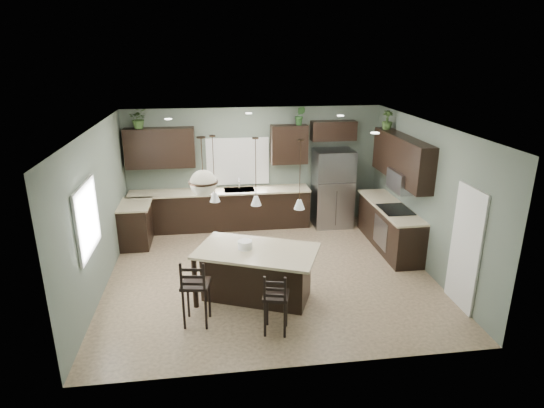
{
  "coord_description": "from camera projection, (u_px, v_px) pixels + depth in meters",
  "views": [
    {
      "loc": [
        -1.0,
        -7.74,
        4.06
      ],
      "look_at": [
        0.1,
        0.4,
        1.25
      ],
      "focal_mm": 30.0,
      "sensor_mm": 36.0,
      "label": 1
    }
  ],
  "objects": [
    {
      "name": "fridge_header",
      "position": [
        333.0,
        131.0,
        10.63
      ],
      "size": [
        1.05,
        0.34,
        0.45
      ],
      "primitive_type": "cube",
      "color": "black",
      "rests_on": "room_shell"
    },
    {
      "name": "refrigerator",
      "position": [
        333.0,
        188.0,
        10.79
      ],
      "size": [
        0.9,
        0.74,
        1.85
      ],
      "primitive_type": "cube",
      "color": "gray",
      "rests_on": "ground"
    },
    {
      "name": "plant_right_wall",
      "position": [
        387.0,
        120.0,
        9.82
      ],
      "size": [
        0.29,
        0.29,
        0.41
      ],
      "primitive_type": "imported",
      "rotation": [
        0.0,
        0.0,
        -0.31
      ],
      "color": "#375424",
      "rests_on": "right_upper_cabs"
    },
    {
      "name": "sink_inset",
      "position": [
        239.0,
        190.0,
        10.62
      ],
      "size": [
        0.7,
        0.45,
        0.01
      ],
      "primitive_type": "cube",
      "color": "gray",
      "rests_on": "back_countertop"
    },
    {
      "name": "back_countertop",
      "position": [
        220.0,
        191.0,
        10.57
      ],
      "size": [
        4.2,
        0.66,
        0.04
      ],
      "primitive_type": "cube",
      "color": "beige",
      "rests_on": "back_lower_cabs"
    },
    {
      "name": "plant_back_left",
      "position": [
        139.0,
        118.0,
        9.92
      ],
      "size": [
        0.44,
        0.39,
        0.45
      ],
      "primitive_type": "imported",
      "rotation": [
        0.0,
        0.0,
        0.12
      ],
      "color": "#325023",
      "rests_on": "back_upper_left"
    },
    {
      "name": "ground",
      "position": [
        270.0,
        273.0,
        8.7
      ],
      "size": [
        6.0,
        6.0,
        0.0
      ],
      "primitive_type": "plane",
      "color": "#9E8466",
      "rests_on": "ground"
    },
    {
      "name": "chandelier",
      "position": [
        202.0,
        167.0,
        7.08
      ],
      "size": [
        0.47,
        0.47,
        0.96
      ],
      "primitive_type": null,
      "color": "beige",
      "rests_on": "room_shell"
    },
    {
      "name": "pendant_center",
      "position": [
        256.0,
        172.0,
        7.05
      ],
      "size": [
        0.17,
        0.17,
        1.1
      ],
      "primitive_type": null,
      "color": "silver",
      "rests_on": "room_shell"
    },
    {
      "name": "window_back",
      "position": [
        238.0,
        161.0,
        10.71
      ],
      "size": [
        1.35,
        0.02,
        1.0
      ],
      "primitive_type": "cube",
      "color": "white",
      "rests_on": "room_shell"
    },
    {
      "name": "right_lower_cabs",
      "position": [
        389.0,
        227.0,
        9.72
      ],
      "size": [
        0.6,
        2.35,
        0.9
      ],
      "primitive_type": "cube",
      "color": "black",
      "rests_on": "ground"
    },
    {
      "name": "cooktop",
      "position": [
        395.0,
        209.0,
        9.3
      ],
      "size": [
        0.58,
        0.75,
        0.02
      ],
      "primitive_type": "cube",
      "color": "black",
      "rests_on": "right_countertop"
    },
    {
      "name": "wall_oven_front",
      "position": [
        380.0,
        233.0,
        9.42
      ],
      "size": [
        0.01,
        0.72,
        0.6
      ],
      "primitive_type": "cube",
      "color": "gray",
      "rests_on": "right_lower_cabs"
    },
    {
      "name": "serving_dish",
      "position": [
        245.0,
        245.0,
        7.5
      ],
      "size": [
        0.24,
        0.24,
        0.14
      ],
      "primitive_type": "cylinder",
      "color": "white",
      "rests_on": "kitchen_island"
    },
    {
      "name": "window_left",
      "position": [
        86.0,
        219.0,
        7.07
      ],
      "size": [
        0.02,
        1.1,
        1.0
      ],
      "primitive_type": "cube",
      "color": "white",
      "rests_on": "room_shell"
    },
    {
      "name": "plant_back_right",
      "position": [
        300.0,
        116.0,
        10.38
      ],
      "size": [
        0.29,
        0.26,
        0.43
      ],
      "primitive_type": "imported",
      "rotation": [
        0.0,
        0.0,
        -0.36
      ],
      "color": "#275123",
      "rests_on": "back_upper_right"
    },
    {
      "name": "back_upper_right",
      "position": [
        289.0,
        144.0,
        10.59
      ],
      "size": [
        0.85,
        0.34,
        0.9
      ],
      "primitive_type": "cube",
      "color": "black",
      "rests_on": "room_shell"
    },
    {
      "name": "microwave",
      "position": [
        403.0,
        181.0,
        9.11
      ],
      "size": [
        0.4,
        0.75,
        0.4
      ],
      "primitive_type": "cube",
      "color": "gray",
      "rests_on": "right_upper_cabs"
    },
    {
      "name": "faucet",
      "position": [
        239.0,
        184.0,
        10.55
      ],
      "size": [
        0.02,
        0.02,
        0.28
      ],
      "primitive_type": "cylinder",
      "color": "silver",
      "rests_on": "back_countertop"
    },
    {
      "name": "back_upper_left",
      "position": [
        160.0,
        148.0,
        10.21
      ],
      "size": [
        1.55,
        0.34,
        0.9
      ],
      "primitive_type": "cube",
      "color": "black",
      "rests_on": "room_shell"
    },
    {
      "name": "left_return_countertop",
      "position": [
        134.0,
        205.0,
        9.65
      ],
      "size": [
        0.66,
        0.96,
        0.04
      ],
      "primitive_type": "cube",
      "color": "beige",
      "rests_on": "left_return_cabs"
    },
    {
      "name": "pantry_door",
      "position": [
        465.0,
        249.0,
        7.29
      ],
      "size": [
        0.04,
        0.82,
        2.04
      ],
      "primitive_type": "cube",
      "color": "white",
      "rests_on": "ground"
    },
    {
      "name": "left_return_cabs",
      "position": [
        136.0,
        225.0,
        9.8
      ],
      "size": [
        0.6,
        0.9,
        0.9
      ],
      "primitive_type": "cube",
      "color": "black",
      "rests_on": "ground"
    },
    {
      "name": "back_lower_cabs",
      "position": [
        221.0,
        210.0,
        10.74
      ],
      "size": [
        4.2,
        0.6,
        0.9
      ],
      "primitive_type": "cube",
      "color": "black",
      "rests_on": "ground"
    },
    {
      "name": "pendant_right",
      "position": [
        300.0,
        175.0,
        6.87
      ],
      "size": [
        0.17,
        0.17,
        1.1
      ],
      "primitive_type": null,
      "color": "white",
      "rests_on": "room_shell"
    },
    {
      "name": "kitchen_island",
      "position": [
        257.0,
        275.0,
        7.62
      ],
      "size": [
        2.24,
        1.78,
        0.92
      ],
      "primitive_type": "cube",
      "rotation": [
        0.0,
        0.0,
        -0.4
      ],
      "color": "black",
      "rests_on": "ground"
    },
    {
      "name": "bar_stool_left",
      "position": [
        196.0,
        291.0,
        6.92
      ],
      "size": [
        0.47,
        0.47,
        1.12
      ],
      "primitive_type": "cube",
      "rotation": [
        0.0,
        0.0,
        -0.16
      ],
      "color": "black",
      "rests_on": "ground"
    },
    {
      "name": "right_countertop",
      "position": [
        390.0,
        206.0,
        9.56
      ],
      "size": [
        0.66,
        2.35,
        0.04
      ],
      "primitive_type": "cube",
      "color": "beige",
      "rests_on": "right_lower_cabs"
    },
    {
      "name": "pendant_left",
      "position": [
        214.0,
        169.0,
        7.22
      ],
      "size": [
        0.17,
        0.17,
        1.1
      ],
      "primitive_type": null,
      "color": "silver",
      "rests_on": "room_shell"
    },
    {
      "name": "right_upper_cabs",
      "position": [
        401.0,
        158.0,
        9.25
      ],
      "size": [
        0.34,
        2.35,
        0.9
      ],
      "primitive_type": "cube",
      "color": "black",
      "rests_on": "room_shell"
    },
    {
      "name": "bar_stool_right",
      "position": [
        276.0,
        302.0,
        6.73
      ],
      "size": [
        0.45,
        0.45,
        1.01
      ],
      "primitive_type": "cube",
      "rotation": [
        0.0,
        0.0,
        -0.24
      ],
      "color": "black",
      "rests_on": "ground"
    },
    {
      "name": "room_shell",
      "position": [
        269.0,
        188.0,
        8.15
      ],
      "size": [
        6.0,
        6.0,
        6.0
      ],
      "color": "#5C6A5C",
      "rests_on": "ground"
    }
  ]
}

